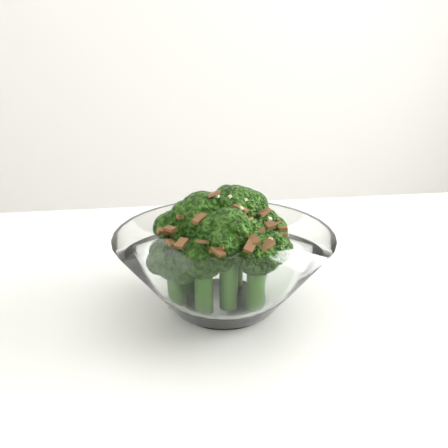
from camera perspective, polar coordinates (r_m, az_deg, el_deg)
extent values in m
cube|color=white|center=(0.52, 20.34, -13.22)|extent=(1.23, 0.84, 0.04)
cylinder|color=white|center=(0.52, 0.00, -9.05)|extent=(0.09, 0.09, 0.01)
cylinder|color=#2D5C18|center=(0.51, 3.82, -5.15)|extent=(0.02, 0.02, 0.06)
sphere|color=#2B5C11|center=(0.49, 3.93, -1.05)|extent=(0.04, 0.04, 0.04)
cylinder|color=#2D5C18|center=(0.48, 0.52, -6.02)|extent=(0.02, 0.02, 0.07)
sphere|color=#2B5C11|center=(0.46, 0.54, -0.83)|extent=(0.04, 0.04, 0.04)
cylinder|color=#2D5C18|center=(0.52, 1.23, -3.41)|extent=(0.02, 0.02, 0.08)
sphere|color=#2B5C11|center=(0.50, 1.27, 1.82)|extent=(0.05, 0.05, 0.05)
cylinder|color=#2D5C18|center=(0.49, -5.47, -7.30)|extent=(0.02, 0.02, 0.04)
sphere|color=#2B5C11|center=(0.48, -5.60, -4.15)|extent=(0.04, 0.04, 0.04)
cylinder|color=#2D5C18|center=(0.47, -2.31, -7.67)|extent=(0.02, 0.02, 0.05)
sphere|color=#2B5C11|center=(0.46, -2.38, -3.86)|extent=(0.04, 0.04, 0.04)
cylinder|color=#2D5C18|center=(0.48, 3.64, -7.35)|extent=(0.02, 0.02, 0.05)
sphere|color=#2B5C11|center=(0.46, 3.74, -3.39)|extent=(0.04, 0.04, 0.04)
cylinder|color=#2D5C18|center=(0.50, -2.39, -4.30)|extent=(0.02, 0.02, 0.07)
sphere|color=#2B5C11|center=(0.48, -2.48, 0.94)|extent=(0.05, 0.05, 0.05)
cylinder|color=#2D5C18|center=(0.51, -4.09, -5.17)|extent=(0.02, 0.02, 0.05)
sphere|color=#2B5C11|center=(0.49, -4.20, -1.21)|extent=(0.04, 0.04, 0.04)
cylinder|color=#2D5C18|center=(0.54, 4.08, -4.46)|extent=(0.02, 0.02, 0.04)
sphere|color=#2B5C11|center=(0.52, 4.17, -1.48)|extent=(0.04, 0.04, 0.04)
cube|color=brown|center=(0.51, 2.51, 2.27)|extent=(0.02, 0.01, 0.01)
cube|color=brown|center=(0.49, -6.66, -0.04)|extent=(0.01, 0.01, 0.01)
cube|color=brown|center=(0.49, -2.74, 2.16)|extent=(0.01, 0.01, 0.01)
cube|color=brown|center=(0.52, -0.13, 1.93)|extent=(0.01, 0.01, 0.01)
cube|color=brown|center=(0.47, -4.62, 0.77)|extent=(0.01, 0.01, 0.01)
cube|color=brown|center=(0.49, 1.55, 3.15)|extent=(0.01, 0.02, 0.01)
cube|color=brown|center=(0.45, 3.92, -0.86)|extent=(0.01, 0.01, 0.01)
cube|color=brown|center=(0.49, -6.46, 0.33)|extent=(0.01, 0.02, 0.01)
cube|color=brown|center=(0.50, -2.30, 2.35)|extent=(0.01, 0.02, 0.01)
cube|color=brown|center=(0.46, 5.27, -0.14)|extent=(0.01, 0.01, 0.00)
cube|color=brown|center=(0.43, -0.78, -2.87)|extent=(0.02, 0.01, 0.01)
cube|color=brown|center=(0.53, -3.21, 1.42)|extent=(0.02, 0.01, 0.01)
cube|color=brown|center=(0.44, 1.23, -1.21)|extent=(0.01, 0.02, 0.01)
cube|color=brown|center=(0.49, -0.72, 3.26)|extent=(0.02, 0.01, 0.01)
cube|color=brown|center=(0.46, -6.16, -0.55)|extent=(0.01, 0.02, 0.01)
cube|color=brown|center=(0.44, -2.21, -2.07)|extent=(0.02, 0.01, 0.01)
cube|color=brown|center=(0.51, -2.76, 2.10)|extent=(0.02, 0.01, 0.01)
cube|color=brown|center=(0.46, 2.57, 0.55)|extent=(0.01, 0.01, 0.01)
cube|color=brown|center=(0.50, -1.60, 2.54)|extent=(0.02, 0.01, 0.01)
cube|color=brown|center=(0.44, 3.48, -1.81)|extent=(0.01, 0.01, 0.01)
cube|color=brown|center=(0.52, -5.06, 1.13)|extent=(0.02, 0.01, 0.01)
cube|color=brown|center=(0.50, -4.53, 1.39)|extent=(0.01, 0.01, 0.01)
cube|color=brown|center=(0.48, 5.61, 0.10)|extent=(0.02, 0.01, 0.01)
cube|color=brown|center=(0.46, 1.89, 1.76)|extent=(0.02, 0.02, 0.01)
cube|color=brown|center=(0.45, -2.79, 0.62)|extent=(0.02, 0.02, 0.01)
cube|color=brown|center=(0.48, -2.77, 1.98)|extent=(0.01, 0.01, 0.01)
cube|color=brown|center=(0.44, -4.90, -2.20)|extent=(0.01, 0.02, 0.01)
cube|color=brown|center=(0.44, 4.79, -2.49)|extent=(0.02, 0.01, 0.01)
cube|color=brown|center=(0.46, 6.96, -1.27)|extent=(0.01, 0.02, 0.01)
cube|color=brown|center=(0.48, 5.93, 0.01)|extent=(0.01, 0.01, 0.01)
cube|color=brown|center=(0.47, -6.72, -0.81)|extent=(0.02, 0.01, 0.01)
cube|color=brown|center=(0.43, -0.68, -3.15)|extent=(0.01, 0.02, 0.01)
cube|color=brown|center=(0.48, 6.62, -0.47)|extent=(0.01, 0.01, 0.00)
cube|color=brown|center=(0.47, 4.60, 1.34)|extent=(0.01, 0.01, 0.01)
cube|color=brown|center=(0.53, -3.16, 1.37)|extent=(0.01, 0.01, 0.00)
cube|color=brown|center=(0.47, -3.05, 2.38)|extent=(0.01, 0.01, 0.01)
cube|color=brown|center=(0.43, 2.97, -2.61)|extent=(0.01, 0.02, 0.01)
cube|color=brown|center=(0.45, -6.11, -2.17)|extent=(0.01, 0.02, 0.00)
cube|color=brown|center=(0.47, -1.26, 3.44)|extent=(0.01, 0.01, 0.01)
cube|color=brown|center=(0.53, 2.65, 1.71)|extent=(0.01, 0.01, 0.01)
cube|color=brown|center=(0.50, -5.61, 0.86)|extent=(0.01, 0.01, 0.00)
cube|color=brown|center=(0.50, 1.22, 2.94)|extent=(0.02, 0.01, 0.01)
cube|color=brown|center=(0.46, -3.08, 0.89)|extent=(0.01, 0.02, 0.01)
cube|color=beige|center=(0.44, -4.57, -2.01)|extent=(0.01, 0.01, 0.01)
cube|color=beige|center=(0.52, 3.00, 1.99)|extent=(0.01, 0.01, 0.00)
cube|color=beige|center=(0.51, 0.15, 2.33)|extent=(0.01, 0.01, 0.01)
cube|color=beige|center=(0.49, -3.95, 2.03)|extent=(0.01, 0.01, 0.01)
cube|color=beige|center=(0.45, 2.51, 0.52)|extent=(0.01, 0.01, 0.01)
cube|color=beige|center=(0.49, -6.03, 0.34)|extent=(0.00, 0.01, 0.00)
cube|color=beige|center=(0.48, 5.49, 0.52)|extent=(0.01, 0.01, 0.01)
cube|color=beige|center=(0.45, 5.34, -1.73)|extent=(0.01, 0.00, 0.00)
cube|color=beige|center=(0.45, -3.05, 0.44)|extent=(0.01, 0.01, 0.00)
cube|color=beige|center=(0.45, -0.03, 0.58)|extent=(0.00, 0.00, 0.00)
cube|color=beige|center=(0.46, 3.07, 0.41)|extent=(0.00, 0.00, 0.00)
cube|color=beige|center=(0.47, -3.86, 1.27)|extent=(0.00, 0.00, 0.00)
cube|color=beige|center=(0.51, 3.60, 1.82)|extent=(0.01, 0.01, 0.00)
cube|color=beige|center=(0.49, -6.17, -0.01)|extent=(0.00, 0.00, 0.00)
cube|color=beige|center=(0.48, 2.51, 2.69)|extent=(0.01, 0.01, 0.00)
cube|color=beige|center=(0.46, 2.03, 1.80)|extent=(0.00, 0.00, 0.00)
cube|color=beige|center=(0.52, -1.49, 1.90)|extent=(0.00, 0.01, 0.00)
cube|color=beige|center=(0.48, 2.50, 2.79)|extent=(0.00, 0.00, 0.00)
cube|color=beige|center=(0.48, 5.24, 0.55)|extent=(0.00, 0.00, 0.00)
cube|color=beige|center=(0.47, -3.37, 1.53)|extent=(0.01, 0.01, 0.01)
cube|color=beige|center=(0.48, -6.38, -0.26)|extent=(0.00, 0.00, 0.00)
cube|color=beige|center=(0.50, 2.43, 2.52)|extent=(0.01, 0.01, 0.00)
cube|color=beige|center=(0.47, -0.75, 3.21)|extent=(0.00, 0.00, 0.00)
cube|color=beige|center=(0.51, -2.02, 2.70)|extent=(0.00, 0.00, 0.00)
cube|color=beige|center=(0.47, 0.72, 3.18)|extent=(0.00, 0.00, 0.00)
cube|color=beige|center=(0.53, -2.52, 1.91)|extent=(0.01, 0.01, 0.00)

